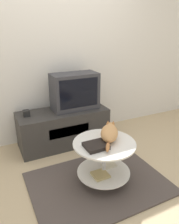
{
  "coord_description": "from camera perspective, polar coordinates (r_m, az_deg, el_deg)",
  "views": [
    {
      "loc": [
        -0.95,
        -1.71,
        1.6
      ],
      "look_at": [
        0.16,
        0.54,
        0.63
      ],
      "focal_mm": 35.0,
      "sensor_mm": 36.0,
      "label": 1
    }
  ],
  "objects": [
    {
      "name": "tv_stand",
      "position": [
        3.18,
        -6.82,
        -4.02
      ],
      "size": [
        1.25,
        0.51,
        0.51
      ],
      "color": "#33302D",
      "rests_on": "ground_plane"
    },
    {
      "name": "dvd_box",
      "position": [
        2.17,
        1.67,
        -8.81
      ],
      "size": [
        0.22,
        0.2,
        0.04
      ],
      "color": "black",
      "rests_on": "coffee_table"
    },
    {
      "name": "tv",
      "position": [
        3.07,
        -3.88,
        5.4
      ],
      "size": [
        0.64,
        0.32,
        0.51
      ],
      "color": "#333338",
      "rests_on": "tv_stand"
    },
    {
      "name": "rug",
      "position": [
        2.52,
        2.3,
        -18.01
      ],
      "size": [
        1.44,
        1.06,
        0.02
      ],
      "color": "#4C423D",
      "rests_on": "ground_plane"
    },
    {
      "name": "speaker",
      "position": [
        2.98,
        -16.18,
        -0.3
      ],
      "size": [
        0.08,
        0.08,
        0.08
      ],
      "color": "black",
      "rests_on": "tv_stand"
    },
    {
      "name": "ground_plane",
      "position": [
        2.53,
        2.3,
        -18.19
      ],
      "size": [
        12.0,
        12.0,
        0.0
      ],
      "primitive_type": "plane",
      "color": "tan"
    },
    {
      "name": "cat",
      "position": [
        2.32,
        5.23,
        -5.37
      ],
      "size": [
        0.35,
        0.47,
        0.15
      ],
      "rotation": [
        0.0,
        0.0,
        0.97
      ],
      "color": "tan",
      "rests_on": "coffee_table"
    },
    {
      "name": "coffee_table",
      "position": [
        2.36,
        3.76,
        -11.71
      ],
      "size": [
        0.65,
        0.65,
        0.48
      ],
      "color": "#B2B2B7",
      "rests_on": "rug"
    },
    {
      "name": "wall_back",
      "position": [
        3.22,
        -9.34,
        15.56
      ],
      "size": [
        8.0,
        0.05,
        2.6
      ],
      "color": "silver",
      "rests_on": "ground_plane"
    }
  ]
}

